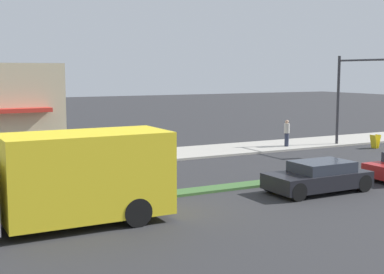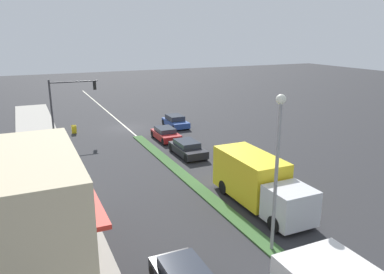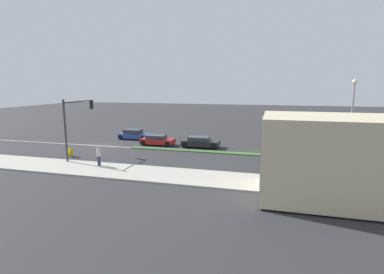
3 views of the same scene
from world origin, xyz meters
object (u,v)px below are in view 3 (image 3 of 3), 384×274
traffic_signal_main (75,118)px  suv_black (383,169)px  street_lamp (352,109)px  warning_aframe_sign (70,152)px  hatchback_red (157,140)px  delivery_truck (297,139)px  pedestrian (99,156)px  coupe_blue (134,135)px  sedan_dark (200,142)px

traffic_signal_main → suv_black: 26.42m
street_lamp → suv_black: (5.00, 1.37, -4.14)m
warning_aframe_sign → suv_black: 27.44m
warning_aframe_sign → hatchback_red: hatchback_red is taller
traffic_signal_main → hatchback_red: size_ratio=1.45×
delivery_truck → warning_aframe_sign: bearing=-70.4°
warning_aframe_sign → delivery_truck: delivery_truck is taller
pedestrian → delivery_truck: 19.67m
suv_black → coupe_blue: size_ratio=1.04×
warning_aframe_sign → sedan_dark: 13.69m
sedan_dark → hatchback_red: size_ratio=1.09×
warning_aframe_sign → coupe_blue: coupe_blue is taller
traffic_signal_main → pedestrian: (1.97, 3.62, -2.92)m
warning_aframe_sign → coupe_blue: bearing=170.5°
delivery_truck → sedan_dark: size_ratio=1.79×
pedestrian → street_lamp: bearing=110.9°
sedan_dark → coupe_blue: coupe_blue is taller
street_lamp → sedan_dark: bearing=-98.5°
traffic_signal_main → delivery_truck: 22.14m
street_lamp → warning_aframe_sign: bearing=-78.1°
pedestrian → warning_aframe_sign: size_ratio=1.96×
pedestrian → suv_black: pedestrian is taller
street_lamp → delivery_truck: 5.97m
warning_aframe_sign → hatchback_red: 9.85m
street_lamp → pedestrian: size_ratio=4.49×
delivery_truck → suv_black: (7.20, 5.83, -0.83)m
street_lamp → hatchback_red: bearing=-96.3°
street_lamp → suv_black: size_ratio=1.83×
suv_black → pedestrian: bearing=-82.2°
delivery_truck → sedan_dark: delivery_truck is taller
hatchback_red → coupe_blue: size_ratio=0.99×
hatchback_red → coupe_blue: 5.20m
delivery_truck → pedestrian: bearing=-58.4°
warning_aframe_sign → coupe_blue: 10.65m
pedestrian → traffic_signal_main: bearing=-118.6°
hatchback_red → warning_aframe_sign: bearing=-38.5°
traffic_signal_main → pedestrian: bearing=61.4°
sedan_dark → hatchback_red: bearing=-90.0°
pedestrian → warning_aframe_sign: pedestrian is taller
traffic_signal_main → warning_aframe_sign: bearing=-116.7°
suv_black → coupe_blue: 27.56m
traffic_signal_main → warning_aframe_sign: size_ratio=6.69×
delivery_truck → coupe_blue: size_ratio=1.93×
traffic_signal_main → street_lamp: bearing=103.9°
warning_aframe_sign → delivery_truck: size_ratio=0.11×
street_lamp → coupe_blue: 25.17m
traffic_signal_main → sedan_dark: (-8.32, 10.08, -3.30)m
delivery_truck → suv_black: bearing=39.0°
street_lamp → suv_black: 6.64m
suv_black → coupe_blue: (-10.00, -25.69, -0.03)m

